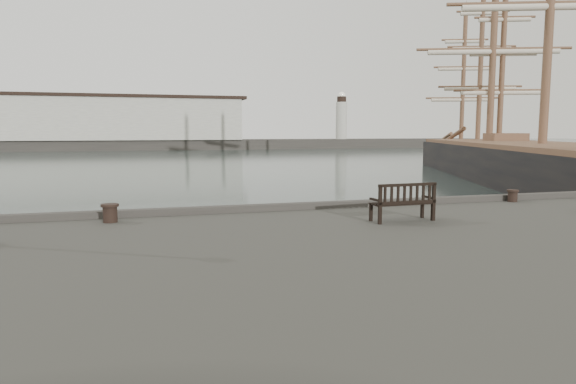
% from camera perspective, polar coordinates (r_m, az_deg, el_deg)
% --- Properties ---
extents(ground, '(400.00, 400.00, 0.00)m').
position_cam_1_polar(ground, '(14.91, 3.20, -7.69)').
color(ground, black).
rests_on(ground, ground).
extents(breakwater, '(140.00, 9.50, 12.20)m').
position_cam_1_polar(breakwater, '(105.61, -16.15, 6.83)').
color(breakwater, '#383530').
rests_on(breakwater, ground).
extents(bench, '(1.60, 0.63, 0.90)m').
position_cam_1_polar(bench, '(12.69, 12.61, -1.88)').
color(bench, black).
rests_on(bench, quay).
extents(bollard_left, '(0.44, 0.44, 0.44)m').
position_cam_1_polar(bollard_left, '(12.95, -19.16, -2.23)').
color(bollard_left, black).
rests_on(bollard_left, quay).
extents(bollard_right, '(0.43, 0.43, 0.37)m').
position_cam_1_polar(bollard_right, '(17.23, 23.69, -0.38)').
color(bollard_right, black).
rests_on(bollard_right, quay).
extents(tall_ship_main, '(23.17, 43.09, 32.12)m').
position_cam_1_polar(tall_ship_main, '(40.01, 26.26, 1.90)').
color(tall_ship_main, black).
rests_on(tall_ship_main, ground).
extents(tall_ship_far, '(13.91, 25.24, 21.40)m').
position_cam_1_polar(tall_ship_far, '(58.56, 20.22, 3.43)').
color(tall_ship_far, black).
rests_on(tall_ship_far, ground).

